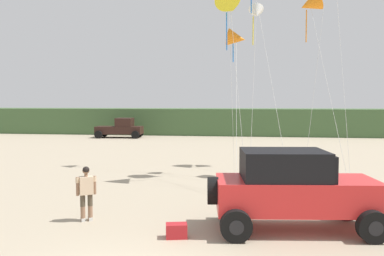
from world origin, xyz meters
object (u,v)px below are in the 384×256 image
Objects in this scene: kite_yellow_diamond at (236,39)px; person_watching at (86,190)px; cooler_box at (176,231)px; kite_purple_stunt at (256,13)px; distant_pickup at (121,128)px; jeep at (293,188)px; kite_black_sled at (230,5)px; kite_orange_streamer at (310,4)px.

person_watching is at bearing -118.13° from kite_yellow_diamond.
kite_purple_stunt is (2.13, 9.79, 7.68)m from cooler_box.
distant_pickup reaches higher than person_watching.
jeep is 8.88× the size of cooler_box.
distant_pickup is at bearing 106.19° from person_watching.
distant_pickup is (-8.13, 27.99, 0.00)m from person_watching.
kite_purple_stunt is at bearing 59.87° from kite_black_sled.
person_watching is at bearing -120.51° from kite_purple_stunt.
cooler_box is 0.07× the size of kite_purple_stunt.
kite_black_sled reaches higher than distant_pickup.
cooler_box is 31.17m from distant_pickup.
cooler_box is at bearing -160.20° from jeep.
jeep is at bearing -83.46° from kite_purple_stunt.
kite_orange_streamer is at bearing 5.91° from kite_yellow_diamond.
cooler_box is at bearing -97.12° from kite_black_sled.
kite_orange_streamer is at bearing -51.66° from distant_pickup.
jeep reaches higher than person_watching.
kite_purple_stunt is at bearing 168.80° from kite_orange_streamer.
kite_yellow_diamond is (1.21, 8.95, 6.37)m from cooler_box.
kite_black_sled is (-3.59, -1.50, -0.28)m from kite_orange_streamer.
kite_yellow_diamond reaches higher than distant_pickup.
kite_yellow_diamond reaches higher than jeep.
kite_yellow_diamond is at bearing 61.87° from person_watching.
person_watching is at bearing -73.81° from distant_pickup.
cooler_box is 13.04m from kite_orange_streamer.
distant_pickup is 0.54× the size of kite_orange_streamer.
kite_orange_streamer reaches higher than person_watching.
distant_pickup is at bearing 128.34° from kite_orange_streamer.
jeep is at bearing 7.03° from cooler_box.
kite_black_sled reaches higher than kite_purple_stunt.
kite_black_sled is at bearing -101.48° from kite_yellow_diamond.
kite_orange_streamer is at bearing 22.69° from kite_black_sled.
kite_purple_stunt is at bearing 42.16° from kite_yellow_diamond.
cooler_box is (-3.12, -1.12, -1.01)m from jeep.
kite_orange_streamer is (7.55, 8.18, 7.17)m from person_watching.
distant_pickup is at bearing 119.53° from kite_black_sled.
kite_purple_stunt is (-0.99, 8.66, 6.67)m from jeep.
kite_orange_streamer is (4.57, 9.30, 7.92)m from cooler_box.
kite_black_sled reaches higher than jeep.
distant_pickup is at bearing 116.93° from jeep.
jeep is 9.65m from kite_black_sled.
person_watching is 2.98× the size of cooler_box.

